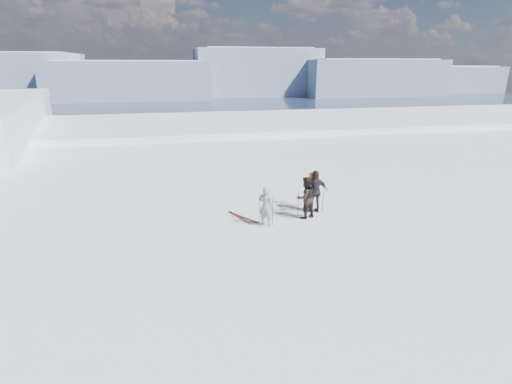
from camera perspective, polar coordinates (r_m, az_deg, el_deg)
lake_basin at (r=42.47m, az=-5.80°, el=0.69°), size 820.00×820.00×71.62m
far_mountain_range at (r=466.56m, az=-8.44°, el=16.10°), size 770.00×110.00×53.00m
skier_grey at (r=15.31m, az=1.42°, el=-2.02°), size 0.68×0.64×1.57m
skier_dark at (r=16.14m, az=7.05°, el=-0.79°), size 1.01×0.90×1.73m
skier_pack at (r=16.81m, az=8.49°, el=0.07°), size 1.08×0.48×1.81m
backpack at (r=16.72m, az=8.40°, el=4.16°), size 0.39×0.23×0.53m
ski_poles at (r=16.07m, az=5.80°, el=-1.73°), size 2.97×1.01×1.36m
skis_loose at (r=16.31m, az=-2.12°, el=-3.64°), size 1.01×1.62×0.03m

